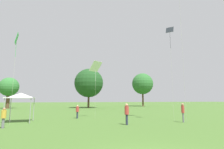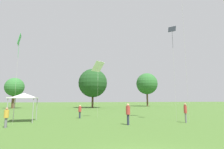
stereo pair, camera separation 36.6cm
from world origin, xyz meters
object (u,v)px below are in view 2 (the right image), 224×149
kite_5 (98,67)px  distant_tree_2 (93,83)px  person_standing_3 (80,110)px  person_standing_2 (185,111)px  kite_2 (19,42)px  canopy_tent (24,96)px  kite_1 (172,33)px  person_standing_1 (128,112)px  person_standing_0 (6,116)px  distant_tree_3 (147,84)px  distant_tree_1 (15,87)px

kite_5 → distant_tree_2: size_ratio=0.66×
person_standing_3 → person_standing_2: bearing=-106.3°
kite_2 → distant_tree_2: distant_tree_2 is taller
person_standing_3 → kite_2: (-6.01, -4.16, 6.69)m
canopy_tent → distant_tree_2: 30.38m
kite_1 → person_standing_1: bearing=-78.8°
person_standing_0 → kite_5: 11.42m
kite_5 → distant_tree_3: size_ratio=0.63×
distant_tree_2 → canopy_tent: bearing=-110.0°
kite_1 → distant_tree_3: (14.18, 38.25, -1.88)m
canopy_tent → distant_tree_1: size_ratio=0.37×
person_standing_0 → distant_tree_3: (29.66, 38.75, 6.58)m
distant_tree_2 → kite_2: bearing=-109.3°
distant_tree_1 → person_standing_3: bearing=-61.1°
person_standing_2 → distant_tree_1: size_ratio=0.24×
kite_5 → distant_tree_1: distant_tree_1 is taller
kite_2 → kite_1: bearing=119.7°
person_standing_2 → person_standing_1: bearing=-37.3°
canopy_tent → kite_2: 5.43m
person_standing_0 → person_standing_1: person_standing_1 is taller
canopy_tent → person_standing_0: bearing=-94.6°
distant_tree_2 → kite_1: bearing=-81.2°
person_standing_1 → distant_tree_3: size_ratio=0.17×
kite_5 → person_standing_2: bearing=147.2°
kite_1 → distant_tree_3: distant_tree_3 is taller
canopy_tent → kite_1: kite_1 is taller
kite_5 → distant_tree_1: size_ratio=0.89×
distant_tree_1 → distant_tree_2: bearing=-5.0°
canopy_tent → distant_tree_2: size_ratio=0.27×
person_standing_1 → person_standing_0: bearing=5.3°
person_standing_2 → kite_5: size_ratio=0.27×
distant_tree_3 → kite_1: bearing=-110.3°
kite_1 → kite_5: size_ratio=1.47×
kite_5 → kite_1: bearing=151.0°
kite_2 → distant_tree_1: 33.46m
person_standing_0 → canopy_tent: size_ratio=0.55×
kite_2 → distant_tree_3: bearing=175.4°
person_standing_2 → person_standing_3: (-9.76, 6.40, -0.22)m
person_standing_0 → kite_2: size_ratio=0.19×
kite_2 → distant_tree_3: (29.64, 37.07, -0.11)m
kite_2 → kite_5: (8.14, 4.22, -1.32)m
person_standing_1 → distant_tree_1: distant_tree_1 is taller
distant_tree_2 → distant_tree_3: 20.25m
person_standing_1 → kite_5: kite_5 is taller
kite_1 → distant_tree_2: distant_tree_2 is taller
person_standing_0 → canopy_tent: 4.04m
distant_tree_1 → distant_tree_2: distant_tree_2 is taller
distant_tree_1 → canopy_tent: bearing=-72.2°
kite_5 → person_standing_1: bearing=112.1°
canopy_tent → kite_2: (-0.27, -2.00, 5.04)m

